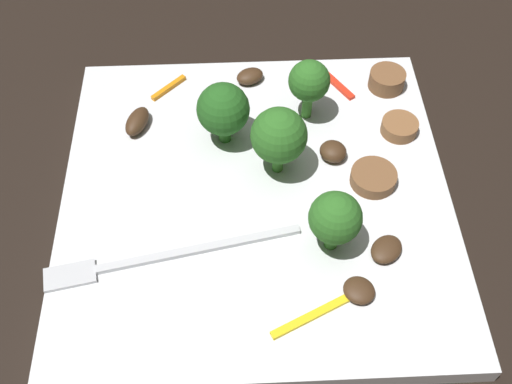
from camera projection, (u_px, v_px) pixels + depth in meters
name	position (u px, v px, depth m)	size (l,w,h in m)	color
ground_plane	(256.00, 204.00, 0.47)	(1.40, 1.40, 0.00)	black
plate	(256.00, 198.00, 0.46)	(0.29, 0.29, 0.02)	white
fork	(155.00, 258.00, 0.42)	(0.18, 0.05, 0.00)	silver
broccoli_floret_0	(279.00, 136.00, 0.44)	(0.04, 0.04, 0.06)	#347525
broccoli_floret_1	(335.00, 219.00, 0.40)	(0.04, 0.04, 0.05)	#347525
broccoli_floret_2	(223.00, 110.00, 0.46)	(0.04, 0.04, 0.05)	#296420
broccoli_floret_3	(309.00, 82.00, 0.48)	(0.03, 0.03, 0.05)	#347525
sausage_slice_0	(387.00, 80.00, 0.52)	(0.03, 0.03, 0.02)	brown
sausage_slice_1	(399.00, 127.00, 0.49)	(0.03, 0.03, 0.01)	brown
sausage_slice_2	(373.00, 178.00, 0.46)	(0.03, 0.03, 0.01)	brown
mushroom_0	(250.00, 76.00, 0.53)	(0.02, 0.02, 0.01)	#422B19
mushroom_1	(137.00, 121.00, 0.49)	(0.03, 0.02, 0.01)	#422B19
mushroom_2	(386.00, 249.00, 0.42)	(0.03, 0.02, 0.01)	#422B19
mushroom_3	(359.00, 290.00, 0.40)	(0.02, 0.02, 0.01)	#422B19
mushroom_4	(333.00, 151.00, 0.47)	(0.02, 0.02, 0.01)	#422B19
pepper_strip_0	(169.00, 88.00, 0.52)	(0.04, 0.00, 0.00)	orange
pepper_strip_1	(312.00, 316.00, 0.40)	(0.06, 0.01, 0.00)	yellow
pepper_strip_2	(337.00, 85.00, 0.53)	(0.04, 0.01, 0.00)	red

